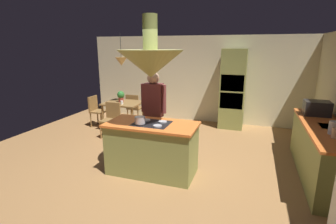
{
  "coord_description": "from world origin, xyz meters",
  "views": [
    {
      "loc": [
        1.63,
        -4.13,
        2.23
      ],
      "look_at": [
        0.1,
        0.4,
        1.0
      ],
      "focal_mm": 27.18,
      "sensor_mm": 36.0,
      "label": 1
    }
  ],
  "objects": [
    {
      "name": "ground",
      "position": [
        0.0,
        0.0,
        0.0
      ],
      "size": [
        8.16,
        8.16,
        0.0
      ],
      "primitive_type": "plane",
      "color": "#9E7042"
    },
    {
      "name": "chair_at_corner",
      "position": [
        -2.57,
        1.9,
        0.5
      ],
      "size": [
        0.4,
        0.4,
        0.87
      ],
      "rotation": [
        0.0,
        0.0,
        1.57
      ],
      "color": "olive",
      "rests_on": "ground"
    },
    {
      "name": "counter_run_right",
      "position": [
        2.84,
        0.6,
        0.48
      ],
      "size": [
        0.73,
        2.53,
        0.93
      ],
      "color": "#8C934C",
      "rests_on": "ground"
    },
    {
      "name": "cup_on_table",
      "position": [
        -1.62,
        1.69,
        0.81
      ],
      "size": [
        0.07,
        0.07,
        0.09
      ],
      "primitive_type": "cylinder",
      "color": "white",
      "rests_on": "dining_table"
    },
    {
      "name": "person_at_island",
      "position": [
        -0.23,
        0.47,
        1.02
      ],
      "size": [
        0.53,
        0.23,
        1.76
      ],
      "color": "tan",
      "rests_on": "ground"
    },
    {
      "name": "wall_back",
      "position": [
        0.0,
        3.45,
        1.27
      ],
      "size": [
        6.8,
        0.1,
        2.55
      ],
      "primitive_type": "cube",
      "color": "beige",
      "rests_on": "ground"
    },
    {
      "name": "kitchen_island",
      "position": [
        0.0,
        -0.2,
        0.47
      ],
      "size": [
        1.6,
        0.8,
        0.95
      ],
      "color": "#8C934C",
      "rests_on": "ground"
    },
    {
      "name": "range_hood",
      "position": [
        0.0,
        -0.2,
        1.99
      ],
      "size": [
        1.1,
        1.1,
        1.0
      ],
      "color": "#8C934C"
    },
    {
      "name": "dining_table",
      "position": [
        -1.7,
        1.9,
        0.65
      ],
      "size": [
        0.99,
        0.84,
        0.76
      ],
      "color": "olive",
      "rests_on": "ground"
    },
    {
      "name": "chair_by_back_wall",
      "position": [
        -1.7,
        2.54,
        0.5
      ],
      "size": [
        0.4,
        0.4,
        0.87
      ],
      "rotation": [
        0.0,
        0.0,
        3.14
      ],
      "color": "olive",
      "rests_on": "ground"
    },
    {
      "name": "pendant_light_over_table",
      "position": [
        -1.7,
        1.9,
        1.86
      ],
      "size": [
        0.32,
        0.32,
        0.82
      ],
      "color": "#E0B266"
    },
    {
      "name": "potted_plant_on_table",
      "position": [
        -1.78,
        1.94,
        0.93
      ],
      "size": [
        0.2,
        0.2,
        0.3
      ],
      "color": "#99382D",
      "rests_on": "dining_table"
    },
    {
      "name": "microwave_on_counter",
      "position": [
        2.84,
        1.35,
        1.07
      ],
      "size": [
        0.46,
        0.36,
        0.28
      ],
      "primitive_type": "cube",
      "color": "#232326",
      "rests_on": "counter_run_right"
    },
    {
      "name": "cooking_pot_on_cooktop",
      "position": [
        -0.16,
        -0.33,
        1.01
      ],
      "size": [
        0.18,
        0.18,
        0.12
      ],
      "primitive_type": "cylinder",
      "color": "#B2B2B7",
      "rests_on": "kitchen_island"
    },
    {
      "name": "chair_facing_island",
      "position": [
        -1.7,
        1.26,
        0.5
      ],
      "size": [
        0.4,
        0.4,
        0.87
      ],
      "color": "olive",
      "rests_on": "ground"
    },
    {
      "name": "oven_tower",
      "position": [
        1.1,
        3.04,
        1.09
      ],
      "size": [
        0.66,
        0.62,
        2.19
      ],
      "color": "#8C934C",
      "rests_on": "ground"
    },
    {
      "name": "canister_sugar",
      "position": [
        2.84,
        0.16,
        1.03
      ],
      "size": [
        0.14,
        0.14,
        0.2
      ],
      "primitive_type": "cylinder",
      "color": "silver",
      "rests_on": "counter_run_right"
    }
  ]
}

